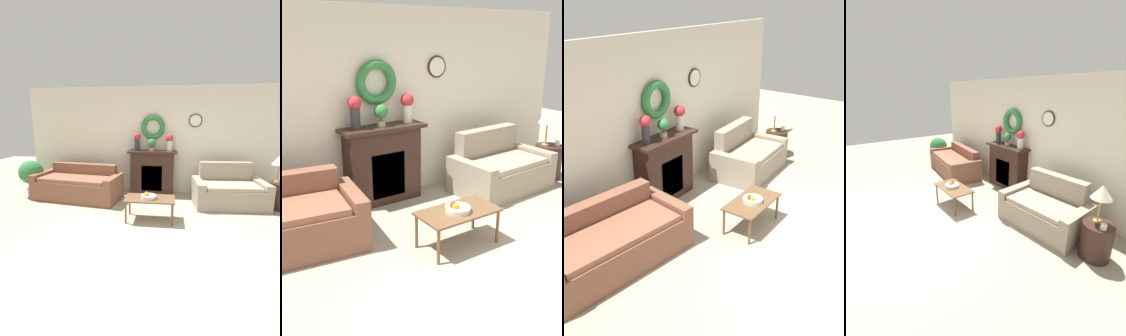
{
  "view_description": "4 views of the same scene",
  "coord_description": "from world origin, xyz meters",
  "views": [
    {
      "loc": [
        0.29,
        -3.01,
        1.83
      ],
      "look_at": [
        -0.31,
        1.54,
        0.88
      ],
      "focal_mm": 24.0,
      "sensor_mm": 36.0,
      "label": 1
    },
    {
      "loc": [
        -2.63,
        -2.15,
        2.31
      ],
      "look_at": [
        -0.19,
        1.49,
        0.82
      ],
      "focal_mm": 42.0,
      "sensor_mm": 36.0,
      "label": 2
    },
    {
      "loc": [
        -4.53,
        -1.4,
        3.25
      ],
      "look_at": [
        -0.33,
        1.63,
        0.89
      ],
      "focal_mm": 42.0,
      "sensor_mm": 36.0,
      "label": 3
    },
    {
      "loc": [
        3.96,
        -1.08,
        2.4
      ],
      "look_at": [
        0.16,
        1.69,
        0.78
      ],
      "focal_mm": 24.0,
      "sensor_mm": 36.0,
      "label": 4
    }
  ],
  "objects": [
    {
      "name": "fireplace",
      "position": [
        -0.13,
        2.58,
        0.57
      ],
      "size": [
        1.22,
        0.41,
        1.12
      ],
      "color": "#331E16",
      "rests_on": "ground_plane"
    },
    {
      "name": "potted_plant_on_mantel",
      "position": [
        -0.14,
        2.56,
        1.3
      ],
      "size": [
        0.19,
        0.19,
        0.3
      ],
      "color": "tan",
      "rests_on": "fireplace"
    },
    {
      "name": "fruit_bowl",
      "position": [
        -0.08,
        0.95,
        0.48
      ],
      "size": [
        0.29,
        0.29,
        0.12
      ],
      "color": "beige",
      "rests_on": "coffee_table"
    },
    {
      "name": "wall_back",
      "position": [
        -0.0,
        2.78,
        1.36
      ],
      "size": [
        6.8,
        0.19,
        2.7
      ],
      "color": "beige",
      "rests_on": "ground_plane"
    },
    {
      "name": "mug",
      "position": [
        2.75,
        1.83,
        0.6
      ],
      "size": [
        0.09,
        0.09,
        0.08
      ],
      "color": "silver",
      "rests_on": "side_table_by_loveseat"
    },
    {
      "name": "ground_plane",
      "position": [
        0.0,
        0.0,
        0.0
      ],
      "size": [
        16.0,
        16.0,
        0.0
      ],
      "primitive_type": "plane",
      "color": "#9E937F"
    },
    {
      "name": "vase_on_mantel_left",
      "position": [
        -0.51,
        2.58,
        1.38
      ],
      "size": [
        0.18,
        0.18,
        0.44
      ],
      "color": "#2D2D33",
      "rests_on": "fireplace"
    },
    {
      "name": "side_table_by_loveseat",
      "position": [
        2.65,
        1.91,
        0.28
      ],
      "size": [
        0.45,
        0.45,
        0.56
      ],
      "color": "#331E16",
      "rests_on": "ground_plane"
    },
    {
      "name": "vase_on_mantel_right",
      "position": [
        0.29,
        2.58,
        1.36
      ],
      "size": [
        0.19,
        0.19,
        0.41
      ],
      "color": "silver",
      "rests_on": "fireplace"
    },
    {
      "name": "coffee_table",
      "position": [
        -0.05,
        0.97,
        0.39
      ],
      "size": [
        0.92,
        0.5,
        0.44
      ],
      "color": "brown",
      "rests_on": "ground_plane"
    },
    {
      "name": "loveseat_right",
      "position": [
        1.62,
        2.0,
        0.31
      ],
      "size": [
        1.57,
        1.01,
        0.92
      ],
      "rotation": [
        0.0,
        0.0,
        0.06
      ],
      "color": "gray",
      "rests_on": "ground_plane"
    },
    {
      "name": "table_lamp",
      "position": [
        2.6,
        1.96,
        1.04
      ],
      "size": [
        0.3,
        0.3,
        0.59
      ],
      "color": "#B28E42",
      "rests_on": "side_table_by_loveseat"
    }
  ]
}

